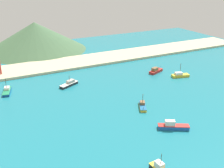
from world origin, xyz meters
TOP-DOWN VIEW (x-y plane):
  - ground at (0.00, 30.00)m, footprint 260.00×280.00m
  - fishing_boat_0 at (13.08, 50.27)m, footprint 5.71×7.98m
  - fishing_boat_2 at (-3.99, 82.66)m, footprint 9.36×6.47m
  - fishing_boat_3 at (13.40, 33.38)m, footprint 9.61×6.93m
  - fishing_boat_4 at (46.50, 69.05)m, footprint 8.80×4.86m
  - fishing_boat_6 at (39.80, 79.39)m, footprint 9.06×5.87m
  - fishing_boat_8 at (-29.41, 87.22)m, footprint 4.77×9.52m
  - beach_strip at (0.00, 111.89)m, footprint 247.00×20.88m
  - hill_central at (-2.96, 150.11)m, footprint 63.40×63.40m

SIDE VIEW (x-z plane):
  - ground at x=0.00m, z-range -0.50..0.00m
  - beach_strip at x=0.00m, z-range 0.00..1.20m
  - fishing_boat_0 at x=13.08m, z-range -1.91..3.35m
  - fishing_boat_8 at x=-29.41m, z-range -2.23..3.74m
  - fishing_boat_2 at x=-3.99m, z-range -1.45..3.18m
  - fishing_boat_4 at x=46.50m, z-range -2.50..4.29m
  - fishing_boat_6 at x=39.80m, z-range -0.39..2.36m
  - fishing_boat_3 at x=13.40m, z-range -0.46..2.47m
  - hill_central at x=-2.96m, z-range 0.00..17.70m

